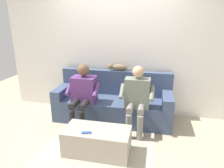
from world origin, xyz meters
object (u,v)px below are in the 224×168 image
at_px(person_left_seated, 137,96).
at_px(cat_on_backrest, 118,67).
at_px(coffee_table, 97,141).
at_px(person_right_seated, 83,92).
at_px(couch, 113,104).
at_px(remote_blue, 86,132).

height_order(person_left_seated, cat_on_backrest, person_left_seated).
bearing_deg(coffee_table, person_left_seated, -122.77).
distance_m(person_left_seated, person_right_seated, 0.96).
relative_size(couch, person_right_seated, 1.95).
height_order(couch, person_right_seated, person_right_seated).
xyz_separation_m(cat_on_backrest, remote_blue, (0.15, 1.47, -0.59)).
distance_m(couch, cat_on_backrest, 0.71).
distance_m(person_right_seated, remote_blue, 1.00).
height_order(coffee_table, person_right_seated, person_right_seated).
bearing_deg(person_right_seated, cat_on_backrest, -131.58).
xyz_separation_m(couch, remote_blue, (0.11, 1.23, 0.08)).
xyz_separation_m(person_right_seated, cat_on_backrest, (-0.51, -0.58, 0.34)).
bearing_deg(coffee_table, couch, -90.00).
relative_size(couch, cat_on_backrest, 4.17).
height_order(couch, coffee_table, couch).
bearing_deg(remote_blue, coffee_table, 30.54).
xyz_separation_m(couch, person_right_seated, (0.48, 0.34, 0.33)).
distance_m(couch, coffee_table, 1.11).
distance_m(coffee_table, remote_blue, 0.26).
bearing_deg(remote_blue, person_left_seated, 39.05).
bearing_deg(person_left_seated, coffee_table, 57.23).
distance_m(person_right_seated, cat_on_backrest, 0.85).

